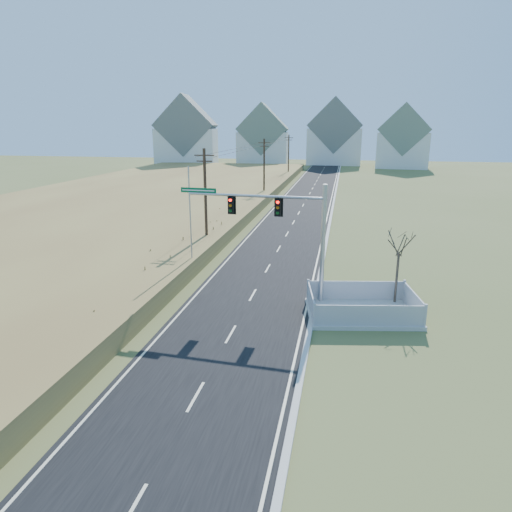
{
  "coord_description": "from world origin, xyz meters",
  "views": [
    {
      "loc": [
        5.63,
        -23.81,
        10.91
      ],
      "look_at": [
        0.64,
        1.85,
        3.4
      ],
      "focal_mm": 32.0,
      "sensor_mm": 36.0,
      "label": 1
    }
  ],
  "objects": [
    {
      "name": "curb",
      "position": [
        4.15,
        50.0,
        0.09
      ],
      "size": [
        0.3,
        180.0,
        0.18
      ],
      "primitive_type": "cube",
      "color": "#B2AFA8",
      "rests_on": "ground"
    },
    {
      "name": "flagpole",
      "position": [
        -5.42,
        7.67,
        3.24
      ],
      "size": [
        0.37,
        0.37,
        8.12
      ],
      "color": "#B7B5AD",
      "rests_on": "ground"
    },
    {
      "name": "condo_nw",
      "position": [
        -38.0,
        100.0,
        7.7
      ],
      "size": [
        17.69,
        13.38,
        19.05
      ],
      "rotation": [
        0.0,
        0.0,
        0.14
      ],
      "color": "silver",
      "rests_on": "ground"
    },
    {
      "name": "bare_tree",
      "position": [
        9.08,
        4.07,
        4.11
      ],
      "size": [
        1.92,
        1.92,
        5.09
      ],
      "color": "#4C3F33",
      "rests_on": "ground"
    },
    {
      "name": "road",
      "position": [
        0.0,
        50.0,
        0.03
      ],
      "size": [
        8.0,
        180.0,
        0.06
      ],
      "primitive_type": "cube",
      "color": "black",
      "rests_on": "ground"
    },
    {
      "name": "utility_pole_near",
      "position": [
        -6.5,
        15.0,
        4.68
      ],
      "size": [
        1.8,
        0.26,
        9.0
      ],
      "color": "#422D1E",
      "rests_on": "ground"
    },
    {
      "name": "ground",
      "position": [
        0.0,
        0.0,
        0.0
      ],
      "size": [
        260.0,
        260.0,
        0.0
      ],
      "primitive_type": "plane",
      "color": "#535A2C",
      "rests_on": "ground"
    },
    {
      "name": "condo_n",
      "position": [
        2.0,
        112.0,
        7.61
      ],
      "size": [
        15.27,
        10.2,
        18.54
      ],
      "color": "silver",
      "rests_on": "ground"
    },
    {
      "name": "condo_ne",
      "position": [
        20.0,
        104.0,
        6.84
      ],
      "size": [
        14.12,
        10.51,
        16.52
      ],
      "rotation": [
        0.0,
        0.0,
        -0.1
      ],
      "color": "silver",
      "rests_on": "ground"
    },
    {
      "name": "reed_marsh",
      "position": [
        -24.0,
        40.0,
        0.65
      ],
      "size": [
        38.0,
        110.0,
        1.3
      ],
      "primitive_type": "cube",
      "color": "olive",
      "rests_on": "ground"
    },
    {
      "name": "condo_nnw",
      "position": [
        -18.0,
        108.0,
        6.94
      ],
      "size": [
        14.93,
        11.17,
        17.03
      ],
      "rotation": [
        0.0,
        0.0,
        0.07
      ],
      "color": "silver",
      "rests_on": "ground"
    },
    {
      "name": "open_sign",
      "position": [
        4.5,
        1.44,
        0.37
      ],
      "size": [
        0.56,
        0.08,
        0.69
      ],
      "rotation": [
        0.0,
        0.0,
        -0.03
      ],
      "color": "white",
      "rests_on": "ground"
    },
    {
      "name": "utility_pole_mid",
      "position": [
        -6.5,
        45.0,
        4.68
      ],
      "size": [
        1.8,
        0.26,
        9.0
      ],
      "color": "#422D1E",
      "rests_on": "ground"
    },
    {
      "name": "fence_enclosure",
      "position": [
        7.0,
        2.09,
        0.29
      ],
      "size": [
        6.99,
        5.35,
        1.45
      ],
      "rotation": [
        0.0,
        0.0,
        0.17
      ],
      "color": "#B7B5AD",
      "rests_on": "ground"
    },
    {
      "name": "traffic_signal_mast",
      "position": [
        2.61,
        3.53,
        4.62
      ],
      "size": [
        9.51,
        0.98,
        7.58
      ],
      "rotation": [
        0.0,
        0.0,
        -0.07
      ],
      "color": "#9EA0A5",
      "rests_on": "ground"
    },
    {
      "name": "utility_pole_far",
      "position": [
        -6.5,
        75.0,
        4.68
      ],
      "size": [
        1.8,
        0.26,
        9.0
      ],
      "color": "#422D1E",
      "rests_on": "ground"
    }
  ]
}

